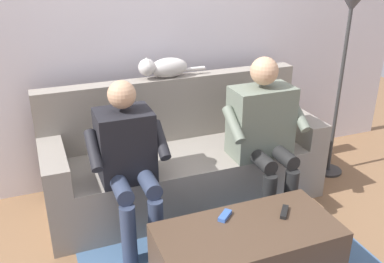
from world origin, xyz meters
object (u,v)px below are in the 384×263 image
(coffee_table, at_px, (246,257))
(remote_blue, at_px, (225,216))
(cat_on_backrest, at_px, (163,67))
(remote_black, at_px, (284,212))
(person_right_seated, at_px, (128,154))
(floor_lamp, at_px, (349,23))
(person_left_seated, at_px, (264,127))
(couch, at_px, (183,162))

(coffee_table, bearing_deg, remote_blue, -62.14)
(cat_on_backrest, distance_m, remote_black, 1.43)
(cat_on_backrest, bearing_deg, person_right_seated, 52.39)
(cat_on_backrest, distance_m, remote_blue, 1.31)
(remote_black, bearing_deg, person_right_seated, 88.16)
(remote_blue, distance_m, floor_lamp, 1.89)
(person_left_seated, height_order, remote_black, person_left_seated)
(person_right_seated, bearing_deg, floor_lamp, -172.64)
(person_right_seated, height_order, remote_black, person_right_seated)
(couch, distance_m, remote_blue, 0.93)
(cat_on_backrest, height_order, floor_lamp, floor_lamp)
(couch, xyz_separation_m, remote_blue, (0.08, 0.92, 0.11))
(remote_blue, bearing_deg, remote_black, 123.26)
(couch, xyz_separation_m, person_left_seated, (-0.51, 0.33, 0.35))
(person_left_seated, height_order, person_right_seated, person_left_seated)
(floor_lamp, bearing_deg, remote_blue, 30.22)
(couch, bearing_deg, cat_on_backrest, -74.35)
(remote_blue, bearing_deg, coffee_table, 75.97)
(floor_lamp, bearing_deg, cat_on_backrest, -13.02)
(person_left_seated, distance_m, remote_blue, 0.87)
(remote_black, bearing_deg, cat_on_backrest, 54.68)
(remote_black, bearing_deg, floor_lamp, -9.88)
(couch, bearing_deg, person_right_seated, 32.90)
(person_left_seated, height_order, remote_blue, person_left_seated)
(couch, relative_size, person_right_seated, 1.90)
(cat_on_backrest, bearing_deg, floor_lamp, 166.98)
(remote_blue, relative_size, floor_lamp, 0.07)
(person_left_seated, bearing_deg, couch, -32.98)
(person_left_seated, relative_size, cat_on_backrest, 2.19)
(person_right_seated, distance_m, cat_on_backrest, 0.82)
(remote_black, bearing_deg, couch, 54.54)
(person_right_seated, xyz_separation_m, floor_lamp, (-1.87, -0.24, 0.69))
(person_left_seated, distance_m, person_right_seated, 1.02)
(person_left_seated, height_order, cat_on_backrest, person_left_seated)
(remote_black, distance_m, remote_blue, 0.36)
(person_right_seated, distance_m, floor_lamp, 2.00)
(coffee_table, distance_m, remote_blue, 0.27)
(coffee_table, bearing_deg, couch, -90.00)
(person_left_seated, relative_size, remote_black, 8.97)
(remote_black, bearing_deg, coffee_table, 140.98)
(couch, xyz_separation_m, cat_on_backrest, (0.07, -0.24, 0.71))
(coffee_table, xyz_separation_m, floor_lamp, (-1.36, -0.98, 1.11))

